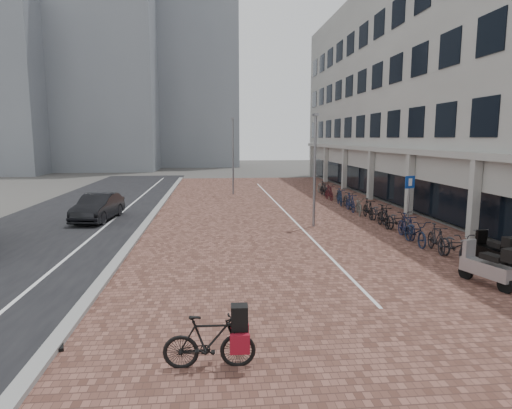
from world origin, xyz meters
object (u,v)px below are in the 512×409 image
object	(u,v)px
scooter_front	(487,265)
parking_sign	(409,195)
car_dark	(98,207)
scooter_mid	(493,251)
hero_bike	(209,341)

from	to	relation	value
scooter_front	parking_sign	world-z (taller)	parking_sign
car_dark	scooter_front	world-z (taller)	car_dark
car_dark	parking_sign	distance (m)	15.07
scooter_front	car_dark	bearing A→B (deg)	122.53
scooter_mid	parking_sign	world-z (taller)	parking_sign
scooter_front	scooter_mid	distance (m)	2.04
parking_sign	car_dark	bearing A→B (deg)	139.87
parking_sign	scooter_front	bearing A→B (deg)	-118.69
car_dark	parking_sign	bearing A→B (deg)	-11.46
scooter_mid	parking_sign	bearing A→B (deg)	90.00
scooter_front	scooter_mid	bearing A→B (deg)	34.65
hero_bike	parking_sign	bearing A→B (deg)	-36.90
car_dark	scooter_front	xyz separation A→B (m)	(13.50, -11.51, -0.06)
scooter_front	parking_sign	bearing A→B (deg)	66.35
scooter_front	hero_bike	bearing A→B (deg)	-171.18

